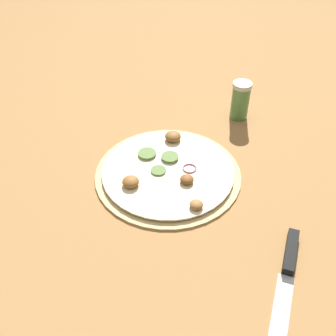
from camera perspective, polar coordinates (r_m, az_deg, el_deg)
ground_plane at (r=0.90m, az=0.00°, el=-0.94°), size 3.00×3.00×0.00m
pizza at (r=0.90m, az=-0.04°, el=-0.53°), size 0.33×0.33×0.03m
knife at (r=0.75m, az=16.86°, el=-14.83°), size 0.04×0.34×0.02m
spice_jar at (r=1.07m, az=10.45°, el=9.62°), size 0.05×0.05×0.10m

